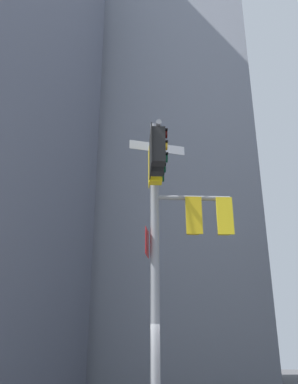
% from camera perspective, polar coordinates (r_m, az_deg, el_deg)
% --- Properties ---
extents(building_mid_block, '(14.73, 14.73, 32.97)m').
position_cam_1_polar(building_mid_block, '(38.65, 2.88, 0.98)').
color(building_mid_block, '#9399A3').
rests_on(building_mid_block, ground).
extents(signal_pole_assembly, '(2.91, 3.01, 8.61)m').
position_cam_1_polar(signal_pole_assembly, '(11.86, 2.54, -3.48)').
color(signal_pole_assembly, gray).
rests_on(signal_pole_assembly, ground).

